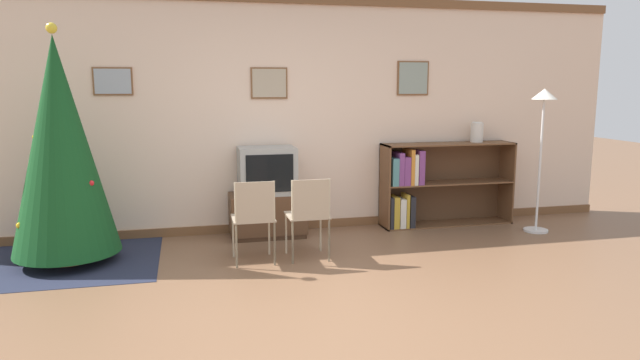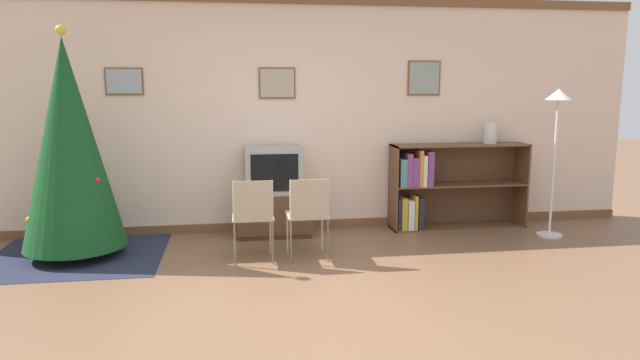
{
  "view_description": "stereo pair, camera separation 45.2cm",
  "coord_description": "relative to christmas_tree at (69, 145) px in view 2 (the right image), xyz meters",
  "views": [
    {
      "loc": [
        -0.99,
        -3.93,
        1.72
      ],
      "look_at": [
        0.28,
        1.42,
        0.78
      ],
      "focal_mm": 32.0,
      "sensor_mm": 36.0,
      "label": 1
    },
    {
      "loc": [
        -0.55,
        -4.02,
        1.72
      ],
      "look_at": [
        0.28,
        1.42,
        0.78
      ],
      "focal_mm": 32.0,
      "sensor_mm": 36.0,
      "label": 2
    }
  ],
  "objects": [
    {
      "name": "ground_plane",
      "position": [
        2.13,
        -1.81,
        -1.13
      ],
      "size": [
        24.0,
        24.0,
        0.0
      ],
      "primitive_type": "plane",
      "color": "brown"
    },
    {
      "name": "wall_back",
      "position": [
        2.13,
        0.81,
        0.22
      ],
      "size": [
        8.62,
        0.11,
        2.7
      ],
      "color": "beige",
      "rests_on": "ground_plane"
    },
    {
      "name": "area_rug",
      "position": [
        0.0,
        -0.0,
        -1.13
      ],
      "size": [
        1.7,
        1.54,
        0.01
      ],
      "color": "#23283D",
      "rests_on": "ground_plane"
    },
    {
      "name": "christmas_tree",
      "position": [
        0.0,
        0.0,
        0.0
      ],
      "size": [
        0.99,
        0.99,
        2.26
      ],
      "color": "maroon",
      "rests_on": "area_rug"
    },
    {
      "name": "tv_console",
      "position": [
        2.02,
        0.52,
        -0.88
      ],
      "size": [
        0.85,
        0.45,
        0.49
      ],
      "color": "#412A1A",
      "rests_on": "ground_plane"
    },
    {
      "name": "television",
      "position": [
        2.02,
        0.51,
        -0.37
      ],
      "size": [
        0.63,
        0.44,
        0.53
      ],
      "color": "#9E9E99",
      "rests_on": "tv_console"
    },
    {
      "name": "folding_chair_left",
      "position": [
        1.75,
        -0.46,
        -0.66
      ],
      "size": [
        0.4,
        0.4,
        0.82
      ],
      "color": "tan",
      "rests_on": "ground_plane"
    },
    {
      "name": "folding_chair_right",
      "position": [
        2.29,
        -0.46,
        -0.66
      ],
      "size": [
        0.4,
        0.4,
        0.82
      ],
      "color": "tan",
      "rests_on": "ground_plane"
    },
    {
      "name": "bookshelf",
      "position": [
        3.95,
        0.58,
        -0.63
      ],
      "size": [
        1.64,
        0.36,
        1.01
      ],
      "color": "brown",
      "rests_on": "ground_plane"
    },
    {
      "name": "vase",
      "position": [
        4.64,
        0.61,
        0.0
      ],
      "size": [
        0.15,
        0.15,
        0.25
      ],
      "color": "silver",
      "rests_on": "bookshelf"
    },
    {
      "name": "standing_lamp",
      "position": [
        5.12,
        0.0,
        0.15
      ],
      "size": [
        0.28,
        0.28,
        1.66
      ],
      "color": "silver",
      "rests_on": "ground_plane"
    }
  ]
}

